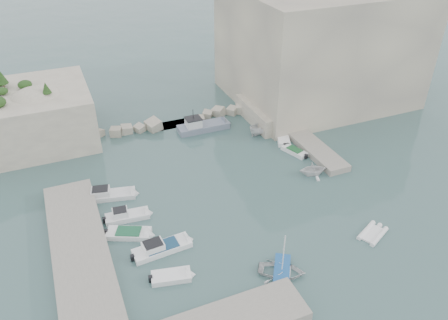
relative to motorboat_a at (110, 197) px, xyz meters
name	(u,v)px	position (x,y,z in m)	size (l,w,h in m)	color
ground	(246,212)	(12.91, -8.15, 0.00)	(400.00, 400.00, 0.00)	#3F5F5D
cliff_east	(319,44)	(35.91, 14.85, 8.50)	(26.00, 22.00, 17.00)	beige
cliff_terrace	(274,111)	(25.91, 9.85, 1.25)	(8.00, 10.00, 2.50)	beige
outcrop_west	(28,117)	(-7.09, 16.85, 3.50)	(16.00, 14.00, 7.00)	beige
quay_west	(82,259)	(-4.09, -9.15, 0.55)	(5.00, 24.00, 1.10)	#9E9689
ledge_east	(305,141)	(26.41, 1.85, 0.40)	(3.00, 16.00, 0.80)	#9E9689
breakwater	(175,120)	(11.91, 13.85, 0.70)	(28.00, 3.00, 1.40)	beige
motorboat_a	(110,197)	(0.00, 0.00, 0.00)	(6.24, 1.86, 1.40)	silver
motorboat_b	(128,218)	(1.10, -4.35, 0.00)	(4.93, 1.61, 1.40)	silver
motorboat_c	(129,236)	(0.66, -7.03, 0.00)	(4.77, 1.73, 0.70)	white
motorboat_d	(162,250)	(3.14, -10.29, 0.00)	(6.12, 1.82, 1.40)	white
motorboat_e	(171,279)	(2.91, -14.00, 0.00)	(3.81, 1.56, 0.70)	white
rowboat	(282,273)	(12.20, -17.24, 0.00)	(3.02, 4.23, 0.88)	white
inflatable_dinghy	(372,235)	(23.01, -16.26, 0.00)	(3.57, 1.73, 0.44)	white
tender_east_a	(312,175)	(23.27, -4.91, 0.00)	(2.96, 3.43, 1.80)	white
tender_east_b	(294,153)	(23.75, 0.19, 0.00)	(3.91, 1.33, 0.70)	white
tender_east_c	(283,139)	(24.16, 3.94, 0.00)	(4.88, 1.58, 0.70)	white
tender_east_d	(264,133)	(22.61, 6.50, 0.00)	(1.87, 4.97, 1.92)	silver
work_boat	(204,130)	(15.14, 10.69, 0.00)	(7.98, 2.36, 2.20)	slate
rowboat_mast	(284,253)	(12.20, -17.24, 2.54)	(0.10, 0.10, 4.20)	white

